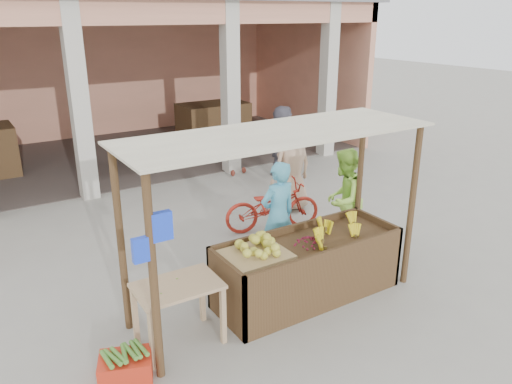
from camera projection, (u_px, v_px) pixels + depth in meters
ground at (277, 306)px, 6.74m from camera, size 60.00×60.00×0.00m
market_building at (86, 55)px, 12.96m from camera, size 14.40×6.40×4.20m
fruit_stall at (307, 270)px, 6.86m from camera, size 2.60×0.95×0.80m
stall_awning at (276, 165)px, 6.11m from camera, size 4.09×1.35×2.39m
banana_heap at (338, 230)px, 6.93m from camera, size 1.00×0.55×0.18m
melon_tray at (256, 250)px, 6.32m from camera, size 0.80×0.69×0.21m
berry_heap at (308, 241)px, 6.65m from camera, size 0.46×0.37×0.15m
side_table at (178, 295)px, 5.78m from camera, size 0.99×0.67×0.79m
papaya_pile at (177, 277)px, 5.70m from camera, size 0.66×0.38×0.19m
red_crate at (126, 368)px, 5.34m from camera, size 0.66×0.57×0.29m
plantain_bundle at (124, 354)px, 5.28m from camera, size 0.41×0.29×0.08m
produce_sacks at (237, 162)px, 12.20m from camera, size 0.77×0.72×0.59m
vendor_blue at (278, 212)px, 7.52m from camera, size 0.70×0.53×1.81m
vendor_green at (344, 197)px, 8.13m from camera, size 1.00×0.85×1.80m
motorcycle at (273, 205)px, 8.96m from camera, size 1.13×1.93×0.96m
shopper_c at (292, 162)px, 9.75m from camera, size 0.95×0.62×1.96m
shopper_d at (282, 140)px, 11.79m from camera, size 0.93×1.76×1.82m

